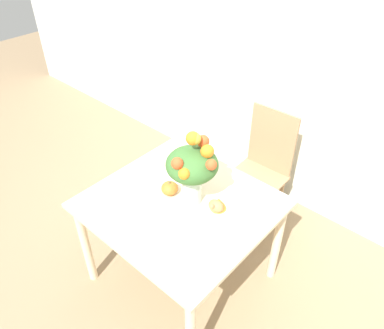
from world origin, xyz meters
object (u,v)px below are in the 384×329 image
Objects in this scene: turkey_figurine at (217,204)px; dining_chair_near_window at (261,169)px; pumpkin at (170,188)px; flower_vase at (192,168)px.

dining_chair_near_window is at bearing 102.16° from turkey_figurine.
pumpkin is 0.81× the size of turkey_figurine.
flower_vase is 0.51× the size of dining_chair_near_window.
flower_vase is at bearing -91.09° from dining_chair_near_window.
flower_vase is at bearing -164.30° from turkey_figurine.
flower_vase reaches higher than dining_chair_near_window.
turkey_figurine is 0.13× the size of dining_chair_near_window.
pumpkin is 0.95m from dining_chair_near_window.
pumpkin is 0.11× the size of dining_chair_near_window.
flower_vase reaches higher than turkey_figurine.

